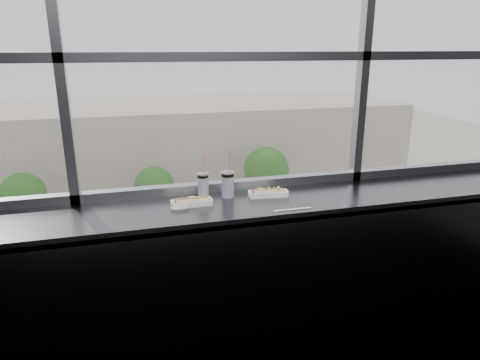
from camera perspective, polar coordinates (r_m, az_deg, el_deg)
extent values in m
plane|color=black|center=(3.23, -1.71, -10.54)|extent=(6.00, 0.00, 6.00)
plane|color=silver|center=(2.88, -2.14, 22.10)|extent=(6.00, 0.00, 6.00)
cube|color=#525356|center=(2.77, -0.47, -3.59)|extent=(6.00, 0.55, 0.06)
cube|color=#525356|center=(2.79, 0.93, -15.47)|extent=(6.00, 0.04, 1.04)
cube|color=white|center=(2.72, -6.44, -3.36)|extent=(0.26, 0.09, 0.01)
cube|color=white|center=(2.72, -6.45, -3.02)|extent=(0.26, 0.09, 0.03)
cylinder|color=tan|center=(2.71, -6.46, -2.87)|extent=(0.20, 0.05, 0.04)
cylinder|color=brown|center=(2.71, -6.47, -2.63)|extent=(0.21, 0.03, 0.03)
cube|color=white|center=(2.87, 3.78, -2.15)|extent=(0.27, 0.12, 0.01)
cube|color=white|center=(2.87, 3.79, -1.82)|extent=(0.27, 0.12, 0.04)
cylinder|color=tan|center=(2.87, 3.79, -1.68)|extent=(0.21, 0.07, 0.04)
cylinder|color=brown|center=(2.86, 3.80, -1.45)|extent=(0.21, 0.06, 0.03)
cylinder|color=white|center=(2.87, -4.95, -0.70)|extent=(0.07, 0.07, 0.15)
cylinder|color=black|center=(2.85, -4.99, 0.55)|extent=(0.08, 0.08, 0.02)
cylinder|color=silver|center=(2.85, -4.99, 0.79)|extent=(0.08, 0.08, 0.01)
cylinder|color=#E15D78|center=(2.83, -4.80, 2.07)|extent=(0.01, 0.04, 0.16)
cylinder|color=white|center=(2.84, -1.64, -0.67)|extent=(0.08, 0.08, 0.17)
cylinder|color=black|center=(2.82, -1.65, 0.74)|extent=(0.09, 0.09, 0.02)
cylinder|color=silver|center=(2.81, -1.66, 1.00)|extent=(0.09, 0.09, 0.01)
cylinder|color=#E15D78|center=(2.79, -1.41, 2.44)|extent=(0.01, 0.04, 0.17)
cylinder|color=white|center=(2.65, 7.00, -3.91)|extent=(0.24, 0.01, 0.01)
ellipsoid|color=silver|center=(2.66, -8.07, -3.66)|extent=(0.11, 0.08, 0.03)
plane|color=#B2A38F|center=(48.09, -13.80, 1.09)|extent=(120.00, 120.00, 0.00)
cube|color=black|center=(26.25, -12.00, -12.82)|extent=(80.00, 10.00, 0.06)
cube|color=#B2A38F|center=(33.43, -12.89, -6.07)|extent=(80.00, 6.00, 0.04)
cube|color=#C1AD9A|center=(41.78, -13.93, 4.32)|extent=(50.00, 14.00, 8.00)
imported|color=#2B2524|center=(22.66, -25.00, -16.08)|extent=(2.87, 6.77, 2.25)
imported|color=silver|center=(31.54, 7.61, -5.15)|extent=(2.84, 6.19, 2.02)
imported|color=#600200|center=(22.31, -13.78, -15.86)|extent=(2.73, 5.92, 1.93)
imported|color=#AE0A22|center=(29.68, -5.00, -6.47)|extent=(2.70, 6.30, 2.09)
imported|color=white|center=(24.20, 10.41, -12.53)|extent=(3.11, 6.51, 2.11)
imported|color=#66605B|center=(32.43, -6.07, -4.59)|extent=(0.64, 0.85, 1.91)
imported|color=#66605B|center=(33.65, -11.73, -3.98)|extent=(0.66, 0.88, 1.97)
cylinder|color=#47382B|center=(33.78, -26.47, -5.19)|extent=(0.23, 0.23, 2.32)
sphere|color=#30741F|center=(33.09, -26.96, -1.78)|extent=(3.09, 3.09, 3.09)
cylinder|color=#47382B|center=(33.06, -11.13, -4.18)|extent=(0.22, 0.22, 2.22)
sphere|color=#30741F|center=(32.38, -11.34, -0.82)|extent=(2.96, 2.96, 2.96)
cylinder|color=#47382B|center=(34.56, 3.45, -2.50)|extent=(0.27, 0.27, 2.68)
sphere|color=#30741F|center=(33.81, 3.52, 1.42)|extent=(3.57, 3.57, 3.57)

